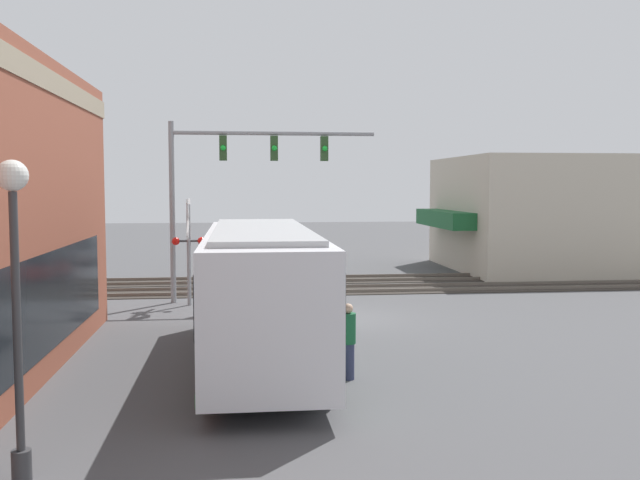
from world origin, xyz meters
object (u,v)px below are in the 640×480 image
at_px(city_bus, 261,289).
at_px(parked_car_silver, 248,249).
at_px(pedestrian_near_bus, 348,341).
at_px(streetlamp, 16,293).
at_px(parked_car_red, 250,263).
at_px(crossing_signal, 189,241).

relative_size(city_bus, parked_car_silver, 2.27).
bearing_deg(pedestrian_near_bus, city_bus, 48.41).
bearing_deg(parked_car_silver, pedestrian_near_bus, -175.80).
height_order(streetlamp, parked_car_red, streetlamp).
height_order(parked_car_red, pedestrian_near_bus, pedestrian_near_bus).
bearing_deg(city_bus, streetlamp, 151.06).
distance_m(parked_car_red, pedestrian_near_bus, 18.08).
bearing_deg(parked_car_red, parked_car_silver, 0.00).
distance_m(city_bus, crossing_signal, 8.95).
bearing_deg(city_bus, pedestrian_near_bus, -131.59).
bearing_deg(pedestrian_near_bus, crossing_signal, 21.91).
bearing_deg(city_bus, crossing_signal, 14.84).
height_order(streetlamp, parked_car_silver, streetlamp).
bearing_deg(parked_car_silver, city_bus, 180.00).
bearing_deg(parked_car_red, city_bus, 180.00).
xyz_separation_m(city_bus, pedestrian_near_bus, (-1.64, -1.84, -0.94)).
height_order(city_bus, parked_car_red, city_bus).
relative_size(streetlamp, parked_car_red, 1.02).
height_order(city_bus, pedestrian_near_bus, city_bus).
bearing_deg(pedestrian_near_bus, parked_car_silver, 4.20).
height_order(crossing_signal, streetlamp, streetlamp).
height_order(city_bus, streetlamp, streetlamp).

